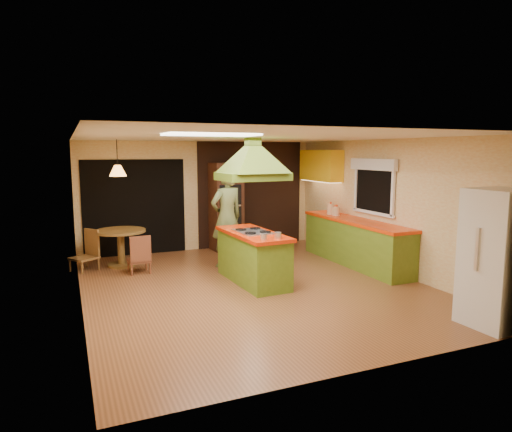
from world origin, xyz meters
name	(u,v)px	position (x,y,z in m)	size (l,w,h in m)	color
ground	(254,286)	(0.00, 0.00, 0.00)	(6.50, 6.50, 0.00)	brown
room_walls	(254,213)	(0.00, 0.00, 1.25)	(5.50, 6.50, 6.50)	beige
ceiling_plane	(254,137)	(0.00, 0.00, 2.50)	(6.50, 6.50, 0.00)	silver
brick_panel	(251,194)	(1.25, 3.23, 1.25)	(2.64, 0.03, 2.50)	#381E14
nook_opening	(135,208)	(-1.50, 3.23, 1.05)	(2.20, 0.03, 2.10)	black
right_counter	(355,242)	(2.45, 0.60, 0.46)	(0.62, 3.05, 0.92)	olive
upper_cabinets	(321,165)	(2.57, 2.20, 1.95)	(0.34, 1.40, 0.70)	yellow
window_right	(374,177)	(2.70, 0.40, 1.77)	(0.12, 1.35, 1.06)	black
fluor_panel	(211,135)	(-1.10, -1.20, 2.48)	(1.20, 0.60, 0.03)	white
kitchen_island	(253,257)	(0.07, 0.23, 0.45)	(0.80, 1.81, 0.90)	olive
range_hood	(253,153)	(0.07, 0.23, 2.25)	(1.16, 0.87, 0.80)	#526C1B
man	(227,218)	(0.02, 1.47, 0.98)	(0.71, 0.47, 1.96)	#525D31
refrigerator	(498,258)	(2.24, -2.85, 0.90)	(0.74, 0.70, 1.80)	silver
wall_oven	(226,207)	(0.52, 2.95, 1.01)	(0.70, 0.64, 2.02)	#482517
dining_table	(121,241)	(-1.93, 2.28, 0.51)	(0.98, 0.98, 0.73)	brown
chair_left	(84,251)	(-2.63, 2.18, 0.39)	(0.43, 0.43, 0.78)	brown
chair_near	(139,254)	(-1.68, 1.63, 0.37)	(0.40, 0.40, 0.73)	brown
pendant_lamp	(118,171)	(-1.93, 2.28, 1.90)	(0.33, 0.33, 0.22)	#FF9E3F
canister_large	(331,209)	(2.40, 1.46, 1.03)	(0.15, 0.15, 0.23)	#F1E2C2
canister_medium	(337,211)	(2.40, 1.23, 1.01)	(0.14, 0.14, 0.19)	beige
canister_small	(335,211)	(2.40, 1.29, 1.00)	(0.13, 0.13, 0.17)	#FBEBCA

